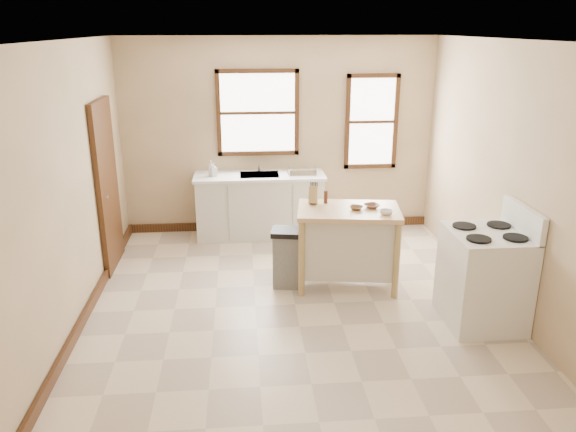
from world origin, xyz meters
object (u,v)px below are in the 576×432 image
Objects in this scene: gas_stove at (485,266)px; pepper_grinder at (326,197)px; kitchen_island at (348,247)px; knife_block at (313,195)px; dish_rack at (302,171)px; bowl_a at (357,208)px; bowl_c at (386,212)px; bowl_b at (372,206)px; soap_bottle_a at (211,168)px; soap_bottle_b at (214,169)px; trash_bin at (287,258)px.

pepper_grinder is at bearing 139.81° from gas_stove.
gas_stove is (1.45, -1.23, -0.39)m from pepper_grinder.
kitchen_island is 5.78× the size of knife_block.
dish_rack is 1.79m from bowl_a.
knife_block is (-0.38, 0.23, 0.57)m from kitchen_island.
kitchen_island is 7.39× the size of bowl_a.
bowl_b is at bearing 113.59° from bowl_c.
soap_bottle_a reaches higher than bowl_b.
pepper_grinder reaches higher than bowl_a.
pepper_grinder reaches higher than bowl_c.
kitchen_island is (1.60, -1.71, -0.54)m from soap_bottle_b.
bowl_b is at bearing -61.35° from soap_bottle_b.
bowl_b is at bearing 12.21° from kitchen_island.
bowl_c is (1.97, -1.93, -0.05)m from soap_bottle_b.
kitchen_island is 7.84× the size of bowl_c.
soap_bottle_b is 0.27× the size of trash_bin.
bowl_a is at bearing -78.35° from dish_rack.
bowl_c is at bearing -66.41° from bowl_b.
bowl_a is 0.92× the size of bowl_b.
bowl_c is (0.76, -0.45, -0.08)m from knife_block.
knife_block is 0.16× the size of gas_stove.
bowl_b is (0.19, 0.05, 0.00)m from bowl_a.
gas_stove is (1.60, -1.22, -0.42)m from knife_block.
gas_stove is (0.84, -0.76, -0.34)m from bowl_c.
soap_bottle_a is 0.17× the size of gas_stove.
dish_rack is at bearing 104.25° from knife_block.
dish_rack reaches higher than bowl_a.
dish_rack is at bearing 87.68° from trash_bin.
knife_block reaches higher than soap_bottle_a.
trash_bin is at bearing -155.77° from pepper_grinder.
bowl_a is at bearing -163.85° from bowl_b.
trash_bin is at bearing 166.85° from bowl_c.
knife_block is (1.22, -1.48, 0.03)m from soap_bottle_b.
bowl_a is 1.06× the size of bowl_c.
bowl_c is at bearing -71.66° from dish_rack.
gas_stove is at bearing -46.68° from bowl_b.
knife_block reaches higher than bowl_c.
bowl_c is 1.19m from gas_stove.
bowl_c is at bearing -23.04° from kitchen_island.
bowl_b is (0.65, -0.21, -0.08)m from knife_block.
soap_bottle_a is at bearing 134.42° from bowl_a.
bowl_c is 1.27m from trash_bin.
soap_bottle_a is at bearing 136.54° from gas_stove.
knife_block reaches higher than kitchen_island.
bowl_a is 0.22× the size of trash_bin.
soap_bottle_b is 2.76m from bowl_c.
dish_rack is 2.03× the size of knife_block.
soap_bottle_a reaches higher than trash_bin.
gas_stove is (1.22, -0.99, 0.15)m from kitchen_island.
bowl_c is (0.11, -0.24, 0.00)m from bowl_b.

